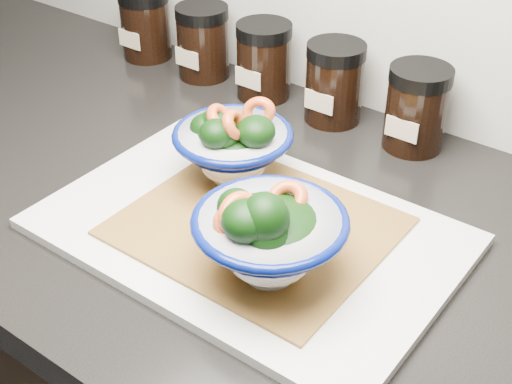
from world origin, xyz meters
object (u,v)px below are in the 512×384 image
Objects in this scene: bowl_right at (268,236)px; spice_jar_c at (264,61)px; spice_jar_d at (334,83)px; cutting_board at (249,231)px; spice_jar_e at (417,108)px; spice_jar_a at (145,24)px; spice_jar_b at (203,42)px; bowl_left at (232,146)px.

spice_jar_c is at bearing 126.76° from bowl_right.
cutting_board is at bearing -76.66° from spice_jar_d.
bowl_right is 0.34m from spice_jar_e.
spice_jar_e reaches higher than cutting_board.
spice_jar_d is 1.00× the size of spice_jar_e.
spice_jar_a and spice_jar_c have the same top height.
bowl_right is 1.37× the size of spice_jar_c.
spice_jar_a and spice_jar_b have the same top height.
spice_jar_b is 1.00× the size of spice_jar_d.
cutting_board is 0.52m from spice_jar_a.
spice_jar_c is at bearing 117.81° from bowl_left.
cutting_board is at bearing -101.27° from spice_jar_e.
cutting_board is 0.30m from spice_jar_e.
bowl_right is at bearing -39.80° from cutting_board.
spice_jar_b is (-0.37, 0.34, -0.01)m from bowl_right.
spice_jar_e is at bearing 78.73° from cutting_board.
spice_jar_d is (0.36, 0.00, 0.00)m from spice_jar_a.
spice_jar_b is (-0.31, 0.29, 0.05)m from cutting_board.
spice_jar_e is (0.13, 0.00, 0.00)m from spice_jar_d.
spice_jar_b is 0.12m from spice_jar_c.
cutting_board is 0.35m from spice_jar_c.
spice_jar_d is (0.24, 0.00, 0.00)m from spice_jar_b.
spice_jar_e is (0.13, 0.22, -0.01)m from bowl_left.
bowl_left reaches higher than spice_jar_b.
spice_jar_b is at bearing 180.00° from spice_jar_d.
bowl_right is 1.37× the size of spice_jar_e.
cutting_board is 3.98× the size of spice_jar_a.
spice_jar_c is 1.00× the size of spice_jar_e.
spice_jar_d is at bearing 180.00° from spice_jar_e.
spice_jar_b is (0.12, 0.00, 0.00)m from spice_jar_a.
spice_jar_b is at bearing 136.93° from cutting_board.
spice_jar_a is 0.24m from spice_jar_c.
spice_jar_d and spice_jar_e have the same top height.
cutting_board is at bearing -33.69° from spice_jar_a.
spice_jar_b is at bearing 180.00° from spice_jar_e.
spice_jar_c is 0.12m from spice_jar_d.
spice_jar_a and spice_jar_e have the same top height.
spice_jar_b is 1.00× the size of spice_jar_c.
bowl_right is 1.37× the size of spice_jar_a.
spice_jar_c is (-0.25, 0.34, -0.01)m from bowl_right.
cutting_board is at bearing -41.13° from bowl_left.
cutting_board is at bearing -56.55° from spice_jar_c.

